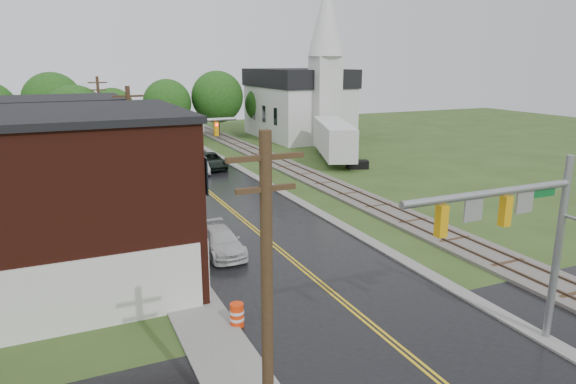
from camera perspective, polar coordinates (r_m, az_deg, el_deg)
main_road at (r=42.88m, az=-8.90°, el=0.09°), size 10.00×90.00×0.02m
cross_road at (r=19.34m, az=15.49°, el=-18.85°), size 60.00×9.00×0.02m
curb_right at (r=49.11m, az=-4.40°, el=2.04°), size 0.80×70.00×0.12m
sidewalk_left at (r=36.96m, az=-16.08°, el=-2.62°), size 2.40×50.00×0.12m
brick_building at (r=25.98m, az=-27.12°, el=-1.24°), size 14.30×10.30×8.30m
yellow_house at (r=36.87m, az=-24.04°, el=1.78°), size 8.00×7.00×6.40m
darkred_building at (r=45.90m, az=-22.85°, el=2.88°), size 7.00×6.00×4.40m
church at (r=71.10m, az=1.50°, el=10.63°), size 10.40×18.40×20.00m
railroad at (r=50.79m, az=0.48°, el=2.61°), size 3.20×80.00×0.30m
traffic_signal_near at (r=19.56m, az=24.35°, el=-3.17°), size 7.34×0.30×7.20m
traffic_signal_far at (r=38.27m, az=-12.99°, el=5.79°), size 7.34×0.43×7.20m
utility_pole_a at (r=12.33m, az=-2.33°, el=-13.21°), size 1.80×0.28×9.00m
utility_pole_b at (r=32.91m, az=-16.89°, el=3.74°), size 1.80×0.28×9.00m
utility_pole_c at (r=54.60m, az=-20.08°, el=7.48°), size 1.80×0.28×9.00m
tree_left_c at (r=50.49m, az=-27.68°, el=5.98°), size 6.00×6.00×7.65m
tree_left_e at (r=56.37m, az=-22.33°, el=7.56°), size 6.40×6.40×8.16m
suv_dark at (r=51.76m, az=-8.61°, el=3.42°), size 2.63×5.56×1.54m
sedan_silver at (r=49.61m, az=-9.63°, el=2.71°), size 1.68×3.77×1.20m
pickup_white at (r=28.88m, az=-7.52°, el=-5.48°), size 1.95×4.78×1.39m
semi_trailer at (r=55.59m, az=5.13°, el=5.99°), size 7.29×13.29×4.08m
construction_barrel at (r=21.34m, az=-5.70°, el=-13.45°), size 0.69×0.69×0.99m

